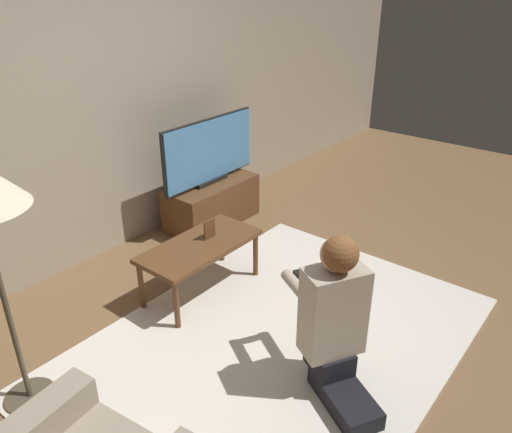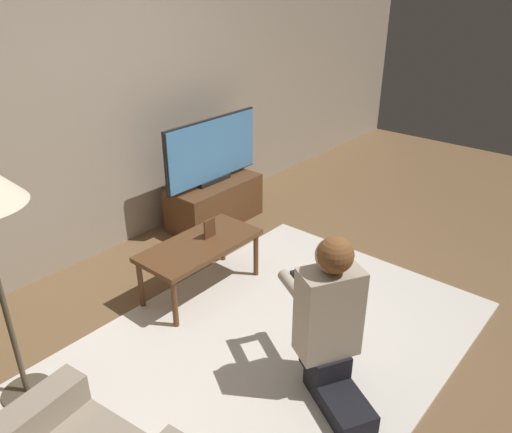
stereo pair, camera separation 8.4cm
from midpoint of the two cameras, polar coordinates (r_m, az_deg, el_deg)
The scene contains 8 objects.
ground_plane at distance 3.39m, azimuth 1.50°, elevation -14.44°, with size 10.00×10.00×0.00m, color brown.
wall_back at distance 4.14m, azimuth -20.49°, elevation 11.93°, with size 10.00×0.06×2.60m.
rug at distance 3.38m, azimuth 1.50°, elevation -14.34°, with size 2.83×2.00×0.02m.
tv_stand at distance 4.81m, azimuth -5.57°, elevation 1.55°, with size 0.92×0.43×0.42m.
tv at distance 4.62m, azimuth -5.88°, elevation 7.44°, with size 1.12×0.08×0.61m.
coffee_table at distance 3.70m, azimuth -7.04°, elevation -3.75°, with size 0.93×0.44×0.42m.
person_kneeling at distance 2.82m, azimuth 8.14°, elevation -11.40°, with size 0.62×0.84×0.99m.
picture_frame at distance 3.71m, azimuth -5.97°, elevation -1.42°, with size 0.11×0.01×0.15m.
Camera 1 is at (-2.08, -1.51, 2.20)m, focal length 35.00 mm.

